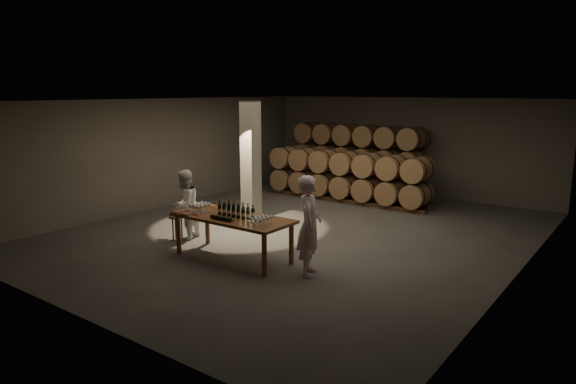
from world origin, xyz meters
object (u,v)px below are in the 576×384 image
Objects in this scene: bottle_cluster at (236,211)px; person_woman at (185,205)px; tasting_table at (233,221)px; plate at (254,220)px; notebook_near at (186,214)px; stool at (176,220)px; person_man at (309,226)px.

person_woman is (-1.93, 0.37, -0.19)m from bottle_cluster.
person_woman is at bearing 169.28° from bottle_cluster.
tasting_table is 0.59m from plate.
person_woman is at bearing 170.61° from plate.
notebook_near reaches higher than stool.
bottle_cluster reaches higher than tasting_table.
tasting_table is 3.03× the size of bottle_cluster.
notebook_near reaches higher than tasting_table.
stool is (-1.05, 0.64, -0.44)m from notebook_near.
bottle_cluster is 2.08m from stool.
tasting_table is 4.45× the size of stool.
notebook_near is (-0.95, -0.48, -0.10)m from bottle_cluster.
bottle_cluster is 1.98m from person_woman.
bottle_cluster is at bearing 175.70° from plate.
plate reaches higher than stool.
person_woman reaches higher than bottle_cluster.
notebook_near is (-0.88, -0.45, 0.12)m from tasting_table.
notebook_near is 0.38× the size of stool.
stool is at bearing 175.67° from plate.
plate is at bearing 69.62° from person_man.
stool is 0.36× the size of person_woman.
person_man is (2.68, 0.61, 0.04)m from notebook_near.
person_woman is at bearing 131.16° from notebook_near.
person_man reaches higher than bottle_cluster.
person_woman is (-1.87, 0.40, 0.02)m from tasting_table.
person_woman reaches higher than plate.
stool is at bearing 175.66° from bottle_cluster.
notebook_near is at bearing 35.29° from person_woman.
bottle_cluster is 0.45× the size of person_man.
person_woman is (-3.66, 0.24, -0.14)m from person_man.
person_man reaches higher than tasting_table.
bottle_cluster is 3.84× the size of notebook_near.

